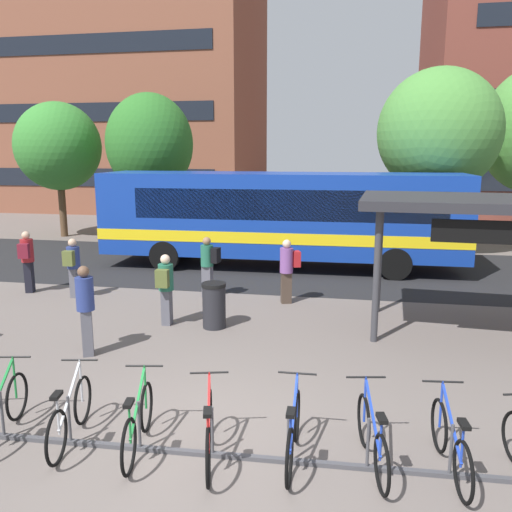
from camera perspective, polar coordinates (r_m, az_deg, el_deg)
The scene contains 22 objects.
ground at distance 7.67m, azimuth -5.92°, elevation -19.35°, with size 200.00×200.00×0.00m, color #6B605B.
bus_lane_asphalt at distance 17.95m, azimuth 4.13°, elevation -1.27°, with size 80.00×7.20×0.01m, color #232326.
city_bus at distance 17.72m, azimuth 2.49°, elevation 4.40°, with size 12.06×2.74×3.20m.
bike_rack at distance 7.40m, azimuth -8.70°, elevation -19.84°, with size 9.85×0.42×0.70m.
parked_bicycle_green_2 at distance 8.32m, azimuth -26.02°, elevation -14.95°, with size 0.54×1.70×0.99m.
parked_bicycle_silver_3 at distance 7.85m, azimuth -19.54°, elevation -16.03°, with size 0.53×1.70×0.99m.
parked_bicycle_green_4 at distance 7.42m, azimuth -12.70°, elevation -17.33°, with size 0.52×1.70×0.99m.
parked_bicycle_red_5 at distance 7.08m, azimuth -5.12°, elevation -18.55°, with size 0.61×1.68×0.99m.
parked_bicycle_blue_6 at distance 7.06m, azimuth 4.08°, elevation -18.64°, with size 0.52×1.72×0.99m.
parked_bicycle_blue_7 at distance 7.08m, azimuth 12.52°, elevation -18.79°, with size 0.53×1.70×0.99m.
parked_bicycle_blue_8 at distance 7.22m, azimuth 20.39°, elevation -18.65°, with size 0.52×1.72×0.99m.
commuter_black_pack_0 at distance 14.17m, azimuth -5.21°, elevation -0.74°, with size 0.57×0.39×1.66m.
commuter_olive_pack_1 at distance 12.02m, azimuth -9.80°, elevation -3.13°, with size 0.35×0.53×1.64m.
commuter_olive_pack_2 at distance 14.93m, azimuth -19.27°, elevation -0.83°, with size 0.36×0.54×1.62m.
commuter_teal_pack_3 at distance 10.63m, azimuth -18.05°, elevation -4.95°, with size 0.51×0.60×1.78m.
commuter_red_pack_5 at distance 13.59m, azimuth 3.47°, elevation -1.19°, with size 0.59×0.46×1.68m.
commuter_maroon_pack_6 at distance 15.91m, azimuth -23.62°, elevation -0.16°, with size 0.43×0.58×1.74m.
trash_bin at distance 11.84m, azimuth -4.58°, elevation -5.35°, with size 0.55×0.55×1.03m.
street_tree_0 at distance 23.40m, azimuth -11.49°, elevation 11.84°, with size 3.71×3.71×6.35m.
street_tree_1 at distance 25.86m, azimuth -20.71°, elevation 11.06°, with size 3.82×3.82×6.10m.
street_tree_2 at distance 21.04m, azimuth 19.26°, elevation 12.62°, with size 4.49×4.49×6.93m.
building_left_wing at distance 40.03m, azimuth -15.41°, elevation 19.26°, with size 20.01×11.43×19.41m.
Camera 1 is at (1.94, -6.31, 3.90)m, focal length 36.78 mm.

